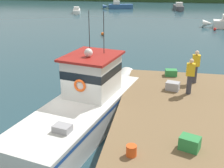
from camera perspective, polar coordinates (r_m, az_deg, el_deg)
ground_plane at (r=13.02m, az=-6.49°, el=-7.89°), size 200.00×200.00×0.00m
dock at (r=12.13m, az=15.69°, el=-5.17°), size 6.00×9.00×1.20m
main_fishing_boat at (r=12.58m, az=-5.10°, el=-3.77°), size 4.25×9.96×4.80m
crate_single_far at (r=9.32m, az=15.13°, el=-11.24°), size 0.72×0.62×0.43m
crate_single_by_cleat at (r=15.51m, az=11.61°, el=2.21°), size 0.64×0.49×0.33m
crate_stack_near_edge at (r=13.62m, az=11.92°, el=-0.39°), size 0.69×0.57×0.39m
bait_bucket at (r=8.78m, az=3.86°, el=-13.02°), size 0.32×0.32×0.34m
deckhand_by_the_boat at (r=14.58m, az=16.23°, el=3.43°), size 0.36×0.22×1.63m
deckhand_further_back at (r=13.13m, az=15.20°, el=1.60°), size 0.36×0.22×1.63m
moored_boat_far_left at (r=54.84m, az=13.05°, el=14.59°), size 1.84×5.52×1.38m
moored_boat_outer_mooring at (r=49.48m, az=-7.01°, el=14.17°), size 1.90×4.29×1.07m
moored_boat_off_the_point at (r=55.52m, az=1.31°, el=15.19°), size 5.70×2.38×1.42m
mooring_buoy_spare_mooring at (r=36.00m, az=19.71°, el=10.18°), size 0.34×0.34×0.34m
mooring_buoy_inshore at (r=31.28m, az=-1.89°, el=9.89°), size 0.34×0.34×0.34m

